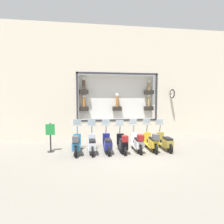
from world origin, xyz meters
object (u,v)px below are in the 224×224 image
Objects in this scene: scooter_yellow_1 at (152,142)px; scooter_teal_6 at (76,144)px; scooter_navy_4 at (107,144)px; scooter_olive_0 at (165,142)px; scooter_white_2 at (137,142)px; shop_sign_post at (50,137)px; scooter_silver_5 at (92,144)px; scooter_black_3 at (123,143)px.

scooter_yellow_1 is 3.82m from scooter_teal_6.
scooter_navy_4 is 1.00× the size of scooter_teal_6.
scooter_olive_0 is at bearing -89.37° from scooter_teal_6.
scooter_white_2 is 1.22× the size of shop_sign_post.
scooter_white_2 is 4.42m from shop_sign_post.
scooter_silver_5 is (0.00, 3.81, 0.01)m from scooter_olive_0.
scooter_olive_0 is 1.00× the size of scooter_white_2.
scooter_black_3 is 0.99× the size of scooter_navy_4.
scooter_silver_5 is at bearing 88.84° from scooter_yellow_1.
scooter_yellow_1 is 1.01× the size of scooter_black_3.
scooter_silver_5 is (0.06, 2.29, -0.04)m from scooter_white_2.
scooter_white_2 is 2.29m from scooter_silver_5.
scooter_navy_4 is (0.07, 0.76, -0.02)m from scooter_black_3.
scooter_silver_5 is at bearing -102.77° from shop_sign_post.
scooter_teal_6 is (-0.05, 4.58, 0.06)m from scooter_olive_0.
scooter_olive_0 is 1.00× the size of scooter_silver_5.
scooter_olive_0 is at bearing -85.65° from scooter_yellow_1.
scooter_navy_4 reaches higher than shop_sign_post.
scooter_black_3 is 2.29m from scooter_teal_6.
scooter_white_2 reaches higher than shop_sign_post.
scooter_yellow_1 is 5.18m from shop_sign_post.
scooter_olive_0 is at bearing -90.05° from scooter_silver_5.
scooter_silver_5 is 0.99× the size of scooter_teal_6.
scooter_navy_4 is at bearing -99.41° from shop_sign_post.
scooter_silver_5 reaches higher than shop_sign_post.
scooter_teal_6 is at bearing 90.63° from scooter_olive_0.
scooter_navy_4 reaches higher than scooter_olive_0.
scooter_yellow_1 is at bearing -89.62° from scooter_black_3.
scooter_black_3 is at bearing -92.69° from scooter_silver_5.
shop_sign_post is at bearing 85.39° from scooter_olive_0.
scooter_silver_5 is at bearing 89.95° from scooter_olive_0.
scooter_olive_0 is at bearing -94.61° from shop_sign_post.
shop_sign_post is at bearing 77.23° from scooter_silver_5.
scooter_silver_5 reaches higher than scooter_teal_6.
scooter_silver_5 is 1.22× the size of shop_sign_post.
scooter_yellow_1 is at bearing 94.35° from scooter_olive_0.
scooter_white_2 is 1.53m from scooter_navy_4.
scooter_black_3 is (-0.07, 2.29, 0.03)m from scooter_olive_0.
shop_sign_post is at bearing 68.30° from scooter_teal_6.
scooter_black_3 is (-0.01, 1.53, -0.02)m from scooter_yellow_1.
scooter_teal_6 is at bearing 92.04° from scooter_navy_4.
scooter_yellow_1 is at bearing -91.56° from scooter_navy_4.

